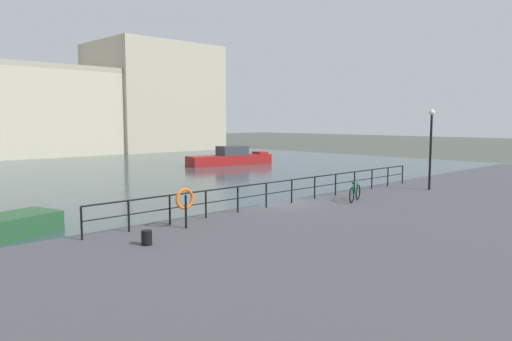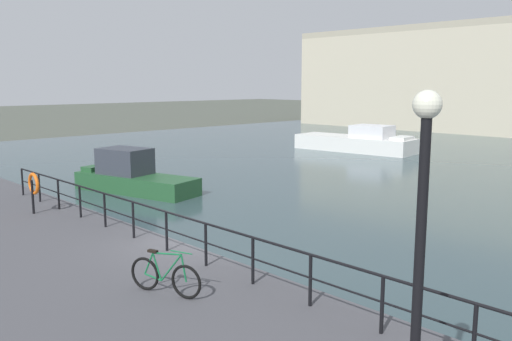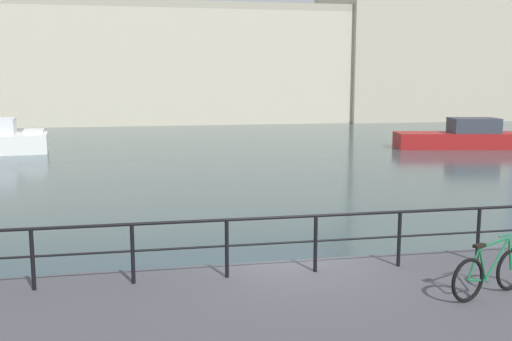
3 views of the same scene
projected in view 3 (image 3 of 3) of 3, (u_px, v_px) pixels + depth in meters
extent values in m
plane|color=#4C5147|center=(293.00, 306.00, 11.58)|extent=(240.00, 240.00, 0.00)
cube|color=#33474C|center=(184.00, 143.00, 40.86)|extent=(80.00, 60.00, 0.01)
cube|color=#C1B79E|center=(168.00, 69.00, 61.21)|extent=(71.48, 13.10, 10.98)
cube|color=#B2A891|center=(408.00, 46.00, 65.88)|extent=(17.73, 14.41, 16.29)
cube|color=#A49C86|center=(169.00, 4.00, 54.24)|extent=(71.48, 0.60, 0.70)
cube|color=maroon|center=(468.00, 140.00, 37.78)|extent=(9.52, 4.03, 1.00)
cube|color=#333842|center=(474.00, 125.00, 37.63)|extent=(3.26, 2.53, 0.95)
cube|color=white|center=(34.00, 131.00, 35.57)|extent=(1.36, 2.16, 0.24)
cylinder|color=black|center=(33.00, 260.00, 9.73)|extent=(0.07, 0.07, 1.05)
cylinder|color=black|center=(133.00, 254.00, 10.04)|extent=(0.07, 0.07, 1.05)
cylinder|color=black|center=(227.00, 249.00, 10.35)|extent=(0.07, 0.07, 1.05)
cylinder|color=black|center=(315.00, 244.00, 10.66)|extent=(0.07, 0.07, 1.05)
cylinder|color=black|center=(399.00, 239.00, 10.97)|extent=(0.07, 0.07, 1.05)
cylinder|color=black|center=(478.00, 235.00, 11.28)|extent=(0.07, 0.07, 1.05)
cylinder|color=black|center=(316.00, 216.00, 10.58)|extent=(19.63, 0.06, 0.06)
cylinder|color=black|center=(316.00, 241.00, 10.65)|extent=(19.63, 0.04, 0.04)
torus|color=black|center=(511.00, 269.00, 9.74)|extent=(0.70, 0.29, 0.72)
torus|color=black|center=(468.00, 280.00, 9.22)|extent=(0.70, 0.29, 0.72)
cylinder|color=#146638|center=(497.00, 259.00, 9.52)|extent=(0.53, 0.21, 0.66)
cylinder|color=#146638|center=(482.00, 264.00, 9.35)|extent=(0.23, 0.11, 0.58)
cylinder|color=#146638|center=(494.00, 243.00, 9.43)|extent=(0.70, 0.27, 0.11)
cylinder|color=#146638|center=(477.00, 280.00, 9.33)|extent=(0.42, 0.17, 0.12)
cylinder|color=#146638|center=(474.00, 264.00, 9.24)|extent=(0.26, 0.12, 0.51)
cylinder|color=#146638|center=(510.00, 254.00, 9.67)|extent=(0.14, 0.08, 0.57)
cube|color=black|center=(479.00, 246.00, 9.25)|extent=(0.24, 0.16, 0.05)
cylinder|color=#146638|center=(509.00, 235.00, 9.59)|extent=(0.50, 0.19, 0.02)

